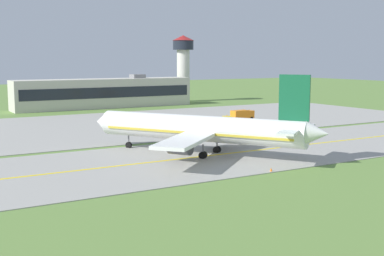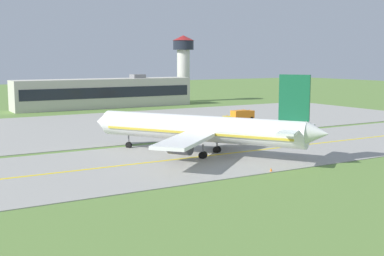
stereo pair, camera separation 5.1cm
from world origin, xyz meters
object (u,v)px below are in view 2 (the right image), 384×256
at_px(airplane_lead, 201,129).
at_px(service_truck_baggage, 242,115).
at_px(service_truck_fuel, 227,122).
at_px(control_tower, 183,61).

relative_size(airplane_lead, service_truck_baggage, 5.72).
height_order(airplane_lead, service_truck_fuel, airplane_lead).
bearing_deg(airplane_lead, control_tower, 62.05).
distance_m(airplane_lead, control_tower, 101.76).
distance_m(service_truck_baggage, service_truck_fuel, 13.42).
height_order(service_truck_fuel, control_tower, control_tower).
relative_size(airplane_lead, service_truck_fuel, 5.51).
distance_m(airplane_lead, service_truck_baggage, 45.77).
bearing_deg(service_truck_baggage, control_tower, 74.52).
xyz_separation_m(service_truck_baggage, control_tower, (15.68, 56.63, 12.52)).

